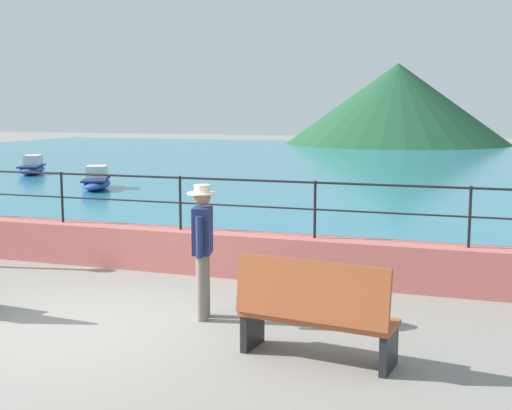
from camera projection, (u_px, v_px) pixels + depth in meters
ground_plane at (72, 328)px, 8.35m from camera, size 120.00×120.00×0.00m
promenade_wall at (181, 250)px, 11.30m from camera, size 20.00×0.56×0.70m
railing at (180, 192)px, 11.16m from camera, size 18.44×0.04×0.90m
lake_water at (380, 165)px, 32.58m from camera, size 64.00×44.32×0.06m
hill_main at (397, 104)px, 51.40m from camera, size 17.11×17.11×6.16m
bench_far at (315, 311)px, 7.18m from camera, size 1.76×0.77×1.13m
person_walking at (203, 245)px, 8.61m from camera, size 0.38×0.56×1.75m
boat_1 at (32, 167)px, 27.55m from camera, size 1.75×2.47×0.76m
boat_4 at (96, 181)px, 22.36m from camera, size 1.79×2.46×0.76m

